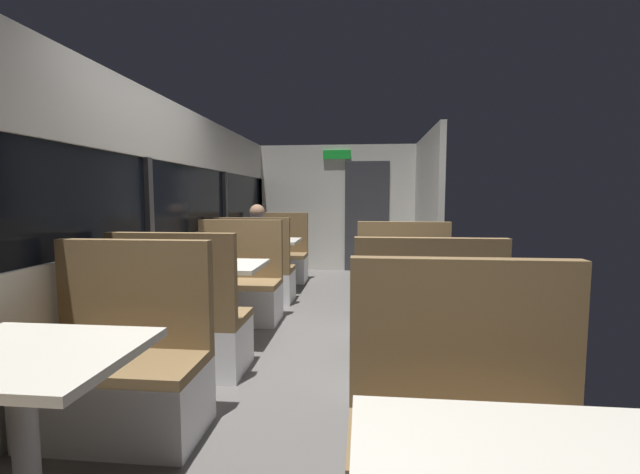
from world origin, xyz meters
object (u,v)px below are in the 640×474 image
Objects in this scene: dining_table_near_window at (21,375)px; bench_near_window_facing_entry at (122,376)px; dining_table_rear_aisle at (413,282)px; bench_mid_window_facing_entry at (237,291)px; bench_far_window_facing_end at (256,277)px; bench_front_aisle_facing_entry at (470,460)px; dining_table_mid_window at (214,274)px; bench_far_window_facing_entry at (278,260)px; bench_mid_window_facing_end at (183,331)px; bench_rear_aisle_facing_end at (424,348)px; dining_table_far_window at (268,246)px; seated_passenger at (257,260)px; bench_rear_aisle_facing_entry at (404,299)px.

bench_near_window_facing_entry is (0.00, 0.70, -0.31)m from dining_table_near_window.
bench_near_window_facing_entry reaches higher than dining_table_rear_aisle.
bench_mid_window_facing_entry is 1.22× the size of dining_table_rear_aisle.
bench_front_aisle_facing_entry is at bearing -64.02° from bench_far_window_facing_end.
bench_near_window_facing_entry is at bearing -90.00° from dining_table_mid_window.
bench_front_aisle_facing_entry is 1.22× the size of dining_table_rear_aisle.
dining_table_rear_aisle is (1.79, -3.14, 0.31)m from bench_far_window_facing_entry.
bench_mid_window_facing_end and bench_far_window_facing_entry have the same top height.
bench_rear_aisle_facing_end is (1.79, 0.64, 0.00)m from bench_near_window_facing_entry.
bench_front_aisle_facing_entry reaches higher than dining_table_far_window.
bench_mid_window_facing_entry is 0.87× the size of seated_passenger.
bench_mid_window_facing_end is 2.24m from bench_far_window_facing_end.
bench_far_window_facing_end is at bearing -90.00° from bench_far_window_facing_entry.
bench_mid_window_facing_end and bench_front_aisle_facing_entry have the same top height.
bench_front_aisle_facing_entry is at bearing -70.56° from bench_far_window_facing_entry.
bench_rear_aisle_facing_end is 1.40m from bench_rear_aisle_facing_entry.
dining_table_mid_window is 0.77m from bench_mid_window_facing_end.
bench_near_window_facing_entry is at bearing -160.41° from bench_rear_aisle_facing_end.
dining_table_far_window is 0.82× the size of bench_rear_aisle_facing_end.
dining_table_near_window is 0.82× the size of bench_near_window_facing_entry.
dining_table_far_window is at bearing 135.87° from bench_rear_aisle_facing_entry.
bench_far_window_facing_end is at bearing 90.00° from dining_table_near_window.
bench_mid_window_facing_end is 1.22× the size of dining_table_far_window.
dining_table_far_window is 0.82× the size of bench_far_window_facing_end.
bench_far_window_facing_end is (0.00, 3.77, -0.31)m from dining_table_near_window.
bench_near_window_facing_entry is 3.78m from dining_table_far_window.
bench_mid_window_facing_entry and bench_rear_aisle_facing_end have the same top height.
dining_table_mid_window is 1.80m from dining_table_rear_aisle.
dining_table_near_window and dining_table_far_window have the same top height.
dining_table_far_window is 3.62m from bench_rear_aisle_facing_end.
seated_passenger is (0.00, -1.33, 0.21)m from bench_far_window_facing_entry.
dining_table_far_window is at bearing 119.72° from bench_rear_aisle_facing_end.
bench_rear_aisle_facing_entry is at bearing 15.59° from dining_table_mid_window.
bench_rear_aisle_facing_end is at bearing 36.74° from dining_table_near_window.
bench_near_window_facing_entry and bench_mid_window_facing_end have the same top height.
bench_front_aisle_facing_entry and bench_rear_aisle_facing_entry have the same top height.
bench_front_aisle_facing_entry is at bearing -18.53° from bench_near_window_facing_entry.
bench_far_window_facing_entry is at bearing 90.00° from bench_mid_window_facing_end.
bench_far_window_facing_end is 3.02m from bench_rear_aisle_facing_end.
bench_mid_window_facing_end is at bearing -164.41° from dining_table_rear_aisle.
bench_mid_window_facing_entry is at bearing 173.62° from bench_rear_aisle_facing_entry.
dining_table_mid_window is 0.82× the size of bench_rear_aisle_facing_entry.
dining_table_mid_window is at bearing -164.41° from bench_rear_aisle_facing_entry.
bench_front_aisle_facing_entry is 1.96m from dining_table_rear_aisle.
bench_far_window_facing_end is at bearing 115.98° from bench_front_aisle_facing_entry.
bench_far_window_facing_end reaches higher than dining_table_mid_window.
bench_near_window_facing_entry and bench_far_window_facing_end have the same top height.
bench_near_window_facing_entry is at bearing -143.26° from dining_table_rear_aisle.
dining_table_near_window is at bearing -90.00° from dining_table_mid_window.
dining_table_mid_window is (0.00, 1.54, 0.31)m from bench_near_window_facing_entry.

